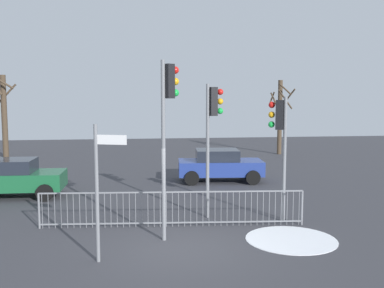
% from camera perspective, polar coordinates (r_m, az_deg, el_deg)
% --- Properties ---
extents(ground_plane, '(60.00, 60.00, 0.00)m').
position_cam_1_polar(ground_plane, '(11.69, -1.65, -13.20)').
color(ground_plane, '#38383D').
extents(traffic_light_rear_right, '(0.50, 0.43, 4.82)m').
position_cam_1_polar(traffic_light_rear_right, '(11.78, -3.19, 4.44)').
color(traffic_light_rear_right, slate).
rests_on(traffic_light_rear_right, ground).
extents(traffic_light_foreground_right, '(0.53, 0.40, 3.86)m').
position_cam_1_polar(traffic_light_foreground_right, '(13.83, 11.24, 1.71)').
color(traffic_light_foreground_right, slate).
rests_on(traffic_light_foreground_right, ground).
extents(traffic_light_mid_right, '(0.56, 0.36, 4.26)m').
position_cam_1_polar(traffic_light_mid_right, '(14.01, 2.60, 3.08)').
color(traffic_light_mid_right, slate).
rests_on(traffic_light_mid_right, ground).
extents(direction_sign_post, '(0.75, 0.30, 3.24)m').
position_cam_1_polar(direction_sign_post, '(10.50, -11.85, -5.30)').
color(direction_sign_post, slate).
rests_on(direction_sign_post, ground).
extents(pedestrian_guard_railing, '(7.86, 0.69, 1.07)m').
position_cam_1_polar(pedestrian_guard_railing, '(13.33, -2.54, -8.27)').
color(pedestrian_guard_railing, slate).
rests_on(pedestrian_guard_railing, ground).
extents(car_green_near, '(3.84, 2.00, 1.47)m').
position_cam_1_polar(car_green_near, '(18.46, -22.09, -4.00)').
color(car_green_near, '#195933').
rests_on(car_green_near, ground).
extents(car_blue_far, '(3.92, 2.18, 1.47)m').
position_cam_1_polar(car_blue_far, '(20.29, 3.56, -2.68)').
color(car_blue_far, navy).
rests_on(car_blue_far, ground).
extents(bare_tree_centre, '(1.47, 1.51, 5.29)m').
position_cam_1_polar(bare_tree_centre, '(30.46, -23.04, 3.70)').
color(bare_tree_centre, '#473828').
rests_on(bare_tree_centre, ground).
extents(bare_tree_right, '(1.80, 1.69, 4.95)m').
position_cam_1_polar(bare_tree_right, '(30.29, 11.24, 3.76)').
color(bare_tree_right, '#473828').
rests_on(bare_tree_right, ground).
extents(snow_patch_kerb, '(2.47, 2.47, 0.01)m').
position_cam_1_polar(snow_patch_kerb, '(12.59, 12.61, -11.88)').
color(snow_patch_kerb, white).
rests_on(snow_patch_kerb, ground).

